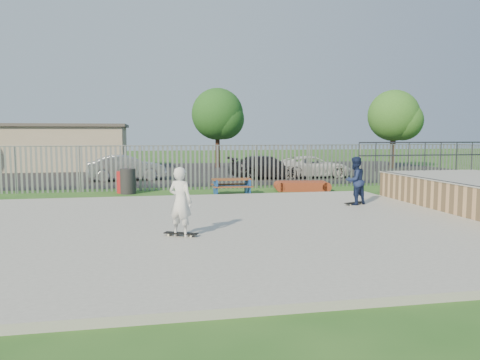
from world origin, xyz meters
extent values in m
plane|color=#25551D|center=(0.00, 0.00, 0.00)|extent=(120.00, 120.00, 0.00)
cube|color=#969691|center=(0.00, 0.00, 0.07)|extent=(15.00, 12.00, 0.15)
cylinder|color=#383A3F|center=(7.52, 1.00, 1.08)|extent=(0.06, 7.00, 0.06)
cube|color=brown|center=(2.09, 6.84, 0.65)|extent=(1.62, 0.67, 0.05)
cube|color=brown|center=(2.08, 6.31, 0.39)|extent=(1.61, 0.30, 0.04)
cube|color=brown|center=(2.11, 7.38, 0.39)|extent=(1.61, 0.30, 0.04)
cube|color=navy|center=(2.09, 6.84, 0.33)|extent=(1.46, 1.29, 0.66)
cube|color=maroon|center=(5.42, 7.68, 0.20)|extent=(2.16, 1.31, 0.41)
cylinder|color=maroon|center=(-2.34, 8.37, 0.47)|extent=(0.56, 0.56, 0.93)
cylinder|color=#252527|center=(-2.14, 8.03, 0.53)|extent=(0.64, 0.64, 1.06)
cube|color=black|center=(0.00, 19.00, 0.01)|extent=(40.00, 18.00, 0.02)
imported|color=#B0B0B5|center=(-2.48, 13.74, 0.71)|extent=(4.34, 2.08, 1.37)
imported|color=black|center=(5.27, 13.30, 0.66)|extent=(4.51, 2.02, 1.28)
imported|color=white|center=(7.95, 13.48, 0.64)|extent=(4.53, 2.24, 1.24)
cube|color=tan|center=(-8.00, 23.00, 1.50)|extent=(10.00, 6.00, 3.00)
cube|color=#4C4742|center=(-8.00, 23.00, 3.10)|extent=(10.40, 6.40, 0.20)
cylinder|color=#3D2318|center=(3.76, 22.46, 1.70)|extent=(0.33, 0.33, 3.41)
sphere|color=#204E1A|center=(3.76, 22.46, 3.98)|extent=(3.82, 3.82, 3.82)
cylinder|color=#3C2718|center=(16.21, 19.34, 1.65)|extent=(0.40, 0.40, 3.29)
sphere|color=#316322|center=(16.21, 19.34, 3.85)|extent=(3.69, 3.69, 3.69)
cube|color=black|center=(5.52, 2.47, 0.21)|extent=(0.81, 0.50, 0.02)
cube|color=black|center=(-0.53, -1.32, 0.21)|extent=(0.81, 0.53, 0.02)
imported|color=#162147|center=(5.52, 2.47, 0.96)|extent=(0.96, 0.87, 1.61)
imported|color=white|center=(-0.53, -1.32, 0.96)|extent=(0.70, 0.66, 1.61)
camera|label=1|loc=(-1.20, -12.08, 2.51)|focal=35.00mm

